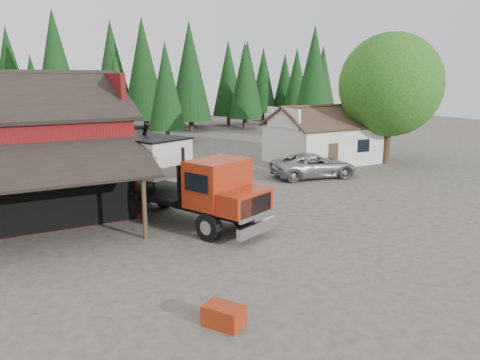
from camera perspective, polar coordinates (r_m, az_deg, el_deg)
ground at (r=21.30m, az=4.96°, el=-6.25°), size 120.00×120.00×0.00m
farmhouse at (r=38.75m, az=10.12°, el=4.64°), size 8.60×6.42×4.65m
deciduous_tree at (r=38.96m, az=17.90°, el=10.55°), size 8.00×8.00×10.20m
conifer_backdrop at (r=60.11m, az=-18.27°, el=5.35°), size 76.00×16.00×16.00m
near_pine_b at (r=49.78m, az=-9.01°, el=11.26°), size 3.96×3.96×10.40m
near_pine_c at (r=54.18m, az=8.98°, el=12.41°), size 4.84×4.84×12.40m
near_pine_d at (r=51.17m, az=-21.50°, el=12.29°), size 5.28×5.28×13.40m
feed_truck at (r=22.62m, az=-8.13°, el=0.37°), size 6.23×10.35×4.55m
silver_car at (r=32.66m, az=9.00°, el=1.76°), size 6.41×3.91×1.66m
equip_box at (r=13.60m, az=-2.01°, el=-16.20°), size 1.16×1.30×0.60m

